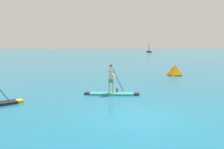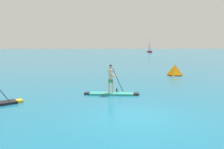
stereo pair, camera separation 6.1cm
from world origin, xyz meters
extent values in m
plane|color=#196B8C|center=(0.00, 0.00, 0.00)|extent=(440.00, 440.00, 0.00)
cube|color=yellow|center=(-5.67, 2.90, 0.06)|extent=(0.51, 0.57, 0.12)
cube|color=teal|center=(-0.69, 4.44, 0.05)|extent=(2.73, 1.05, 0.10)
cube|color=black|center=(0.79, 4.25, 0.05)|extent=(0.39, 0.54, 0.10)
cube|color=black|center=(-2.18, 4.64, 0.05)|extent=(0.38, 0.47, 0.10)
cylinder|color=beige|center=(-0.63, 4.44, 0.52)|extent=(0.11, 0.11, 0.85)
cylinder|color=beige|center=(-0.85, 4.46, 0.52)|extent=(0.11, 0.11, 0.85)
cube|color=#338C4C|center=(-0.74, 4.45, 0.85)|extent=(0.29, 0.25, 0.22)
cylinder|color=beige|center=(-0.74, 4.45, 1.23)|extent=(0.26, 0.26, 0.58)
sphere|color=beige|center=(-0.74, 4.45, 1.65)|extent=(0.21, 0.21, 0.21)
cylinder|color=black|center=(-0.74, 4.45, 1.75)|extent=(0.18, 0.18, 0.06)
cylinder|color=beige|center=(-0.67, 4.59, 1.28)|extent=(0.51, 0.16, 0.44)
cylinder|color=beige|center=(-0.71, 4.29, 1.28)|extent=(0.51, 0.16, 0.44)
cylinder|color=black|center=(-0.34, 4.86, 0.95)|extent=(0.83, 0.14, 1.75)
cube|color=black|center=(-0.34, 4.86, 0.12)|extent=(0.11, 0.21, 0.32)
pyramid|color=orange|center=(6.28, 12.98, 0.54)|extent=(1.66, 1.66, 1.07)
torus|color=#915407|center=(6.28, 12.98, 0.06)|extent=(1.46, 1.46, 0.12)
cube|color=#A51E1E|center=(22.47, 92.16, 0.34)|extent=(2.44, 6.13, 0.68)
cylinder|color=#B2B2B7|center=(22.47, 92.16, 3.50)|extent=(0.12, 0.12, 5.65)
pyramid|color=white|center=(22.47, 92.16, 2.93)|extent=(0.27, 2.68, 4.31)
camera|label=1|loc=(-1.65, -8.97, 2.94)|focal=36.09mm
camera|label=2|loc=(-1.59, -8.97, 2.94)|focal=36.09mm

